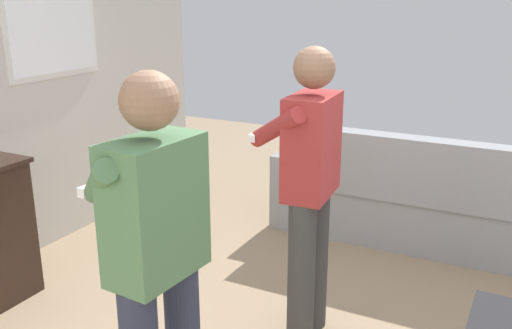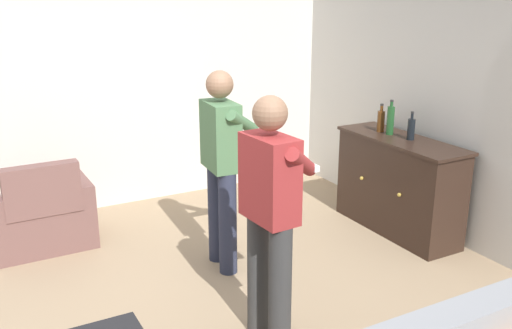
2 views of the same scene
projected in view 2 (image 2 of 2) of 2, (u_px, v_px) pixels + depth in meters
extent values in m
plane|color=#9E8466|center=(207.00, 321.00, 4.10)|extent=(10.40, 10.40, 0.00)
cube|color=beige|center=(486.00, 97.00, 4.90)|extent=(5.20, 0.12, 2.80)
cube|color=silver|center=(99.00, 78.00, 5.91)|extent=(0.12, 5.20, 2.80)
cube|color=brown|center=(42.00, 225.00, 5.26)|extent=(0.65, 0.65, 0.40)
cube|color=brown|center=(42.00, 190.00, 4.91)|extent=(0.15, 0.64, 0.45)
cube|color=brown|center=(83.00, 208.00, 5.40)|extent=(0.64, 0.13, 0.60)
cube|color=black|center=(398.00, 187.00, 5.51)|extent=(1.35, 0.44, 0.90)
cube|color=black|center=(402.00, 140.00, 5.38)|extent=(1.39, 0.48, 0.03)
sphere|color=#B79338|center=(362.00, 178.00, 5.62)|extent=(0.04, 0.04, 0.04)
sphere|color=#B79338|center=(399.00, 195.00, 5.17)|extent=(0.04, 0.04, 0.04)
cylinder|color=#593314|center=(381.00, 121.00, 5.60)|extent=(0.07, 0.07, 0.20)
cylinder|color=#593314|center=(382.00, 108.00, 5.56)|extent=(0.03, 0.03, 0.06)
cylinder|color=#262626|center=(382.00, 105.00, 5.55)|extent=(0.04, 0.04, 0.02)
cylinder|color=black|center=(411.00, 129.00, 5.30)|extent=(0.07, 0.07, 0.20)
cylinder|color=black|center=(412.00, 116.00, 5.26)|extent=(0.03, 0.03, 0.06)
cylinder|color=#262626|center=(413.00, 112.00, 5.25)|extent=(0.03, 0.03, 0.02)
cylinder|color=#1E4C23|center=(390.00, 121.00, 5.48)|extent=(0.07, 0.07, 0.27)
cylinder|color=#1E4C23|center=(392.00, 104.00, 5.43)|extent=(0.03, 0.03, 0.05)
cylinder|color=#262626|center=(392.00, 101.00, 5.42)|extent=(0.03, 0.03, 0.02)
cylinder|color=#282D42|center=(217.00, 213.00, 4.91)|extent=(0.15, 0.15, 0.88)
cylinder|color=#282D42|center=(228.00, 223.00, 4.69)|extent=(0.15, 0.15, 0.88)
cube|color=#4C754C|center=(221.00, 136.00, 4.59)|extent=(0.42, 0.25, 0.55)
sphere|color=#8C664C|center=(220.00, 84.00, 4.46)|extent=(0.22, 0.22, 0.22)
cylinder|color=#4C754C|center=(233.00, 118.00, 4.72)|extent=(0.35, 0.39, 0.29)
cylinder|color=#4C754C|center=(244.00, 123.00, 4.52)|extent=(0.30, 0.42, 0.29)
cube|color=white|center=(257.00, 129.00, 4.70)|extent=(0.15, 0.05, 0.04)
cylinder|color=#383838|center=(258.00, 273.00, 3.88)|extent=(0.15, 0.15, 0.88)
cylinder|color=#383838|center=(280.00, 289.00, 3.67)|extent=(0.15, 0.15, 0.88)
cube|color=#9E2D2D|center=(270.00, 178.00, 3.56)|extent=(0.41, 0.25, 0.55)
sphere|color=#8C664C|center=(270.00, 113.00, 3.44)|extent=(0.22, 0.22, 0.22)
cylinder|color=#9E2D2D|center=(280.00, 153.00, 3.70)|extent=(0.31, 0.42, 0.29)
cylinder|color=#9E2D2D|center=(302.00, 162.00, 3.52)|extent=(0.35, 0.39, 0.29)
cube|color=white|center=(310.00, 166.00, 3.72)|extent=(0.15, 0.05, 0.04)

